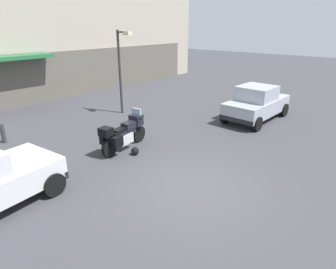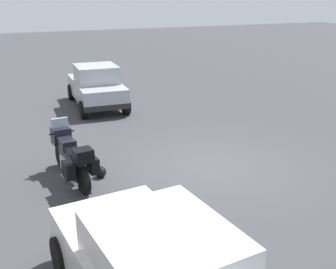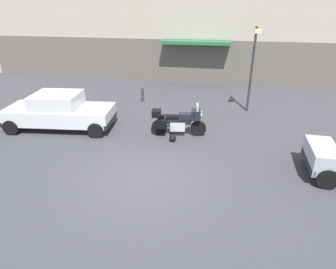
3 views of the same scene
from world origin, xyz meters
name	(u,v)px [view 1 (image 1 of 3)]	position (x,y,z in m)	size (l,w,h in m)	color
ground_plane	(193,187)	(0.00, 0.00, 0.00)	(80.00, 80.00, 0.00)	#38383D
motorcycle	(124,133)	(0.53, 3.45, 0.62)	(2.26, 0.88, 1.36)	black
helmet	(135,151)	(0.44, 2.80, 0.14)	(0.28, 0.28, 0.28)	black
car_hatchback_near	(256,103)	(6.91, 1.28, 0.81)	(3.93, 1.92, 1.64)	#9EA3AD
streetlamp_curbside	(122,63)	(3.55, 6.86, 2.52)	(0.28, 0.94, 4.05)	#2D2D33
bollard_curbside	(3,132)	(-2.06, 7.46, 0.43)	(0.16, 0.16, 0.81)	#333338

